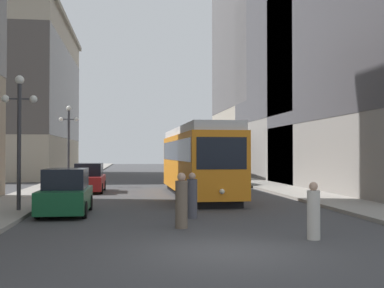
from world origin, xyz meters
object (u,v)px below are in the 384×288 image
pedestrian_crossing_far (314,213)px  lamp_post_left_near (19,121)px  streetcar (197,159)px  lamp_post_left_far (69,133)px  pedestrian_crossing_near (181,202)px  parked_car_right_far (228,175)px  parked_car_left_near (89,179)px  pedestrian_on_sidewalk (192,197)px  parked_car_left_mid (66,193)px  transit_bus (209,158)px

pedestrian_crossing_far → lamp_post_left_near: size_ratio=0.30×
streetcar → lamp_post_left_far: size_ratio=2.31×
pedestrian_crossing_near → lamp_post_left_far: (-6.11, 20.29, 3.08)m
parked_car_right_far → pedestrian_crossing_far: parked_car_right_far is taller
parked_car_left_near → pedestrian_on_sidewalk: bearing=-68.9°
lamp_post_left_near → lamp_post_left_far: lamp_post_left_far is taller
lamp_post_left_near → pedestrian_on_sidewalk: bearing=-18.0°
parked_car_right_far → parked_car_left_mid: bearing=54.4°
pedestrian_crossing_far → parked_car_left_near: bearing=-178.2°
pedestrian_on_sidewalk → lamp_post_left_far: (-6.77, 17.94, 3.13)m
pedestrian_crossing_far → pedestrian_crossing_near: bearing=-147.4°
parked_car_left_near → lamp_post_left_near: (-1.90, -10.69, 2.89)m
parked_car_left_near → parked_car_right_far: bearing=24.6°
parked_car_left_near → pedestrian_on_sidewalk: (4.87, -12.89, -0.05)m
transit_bus → lamp_post_left_near: bearing=-112.9°
transit_bus → pedestrian_crossing_far: size_ratio=7.08×
lamp_post_left_near → lamp_post_left_far: 15.73m
transit_bus → pedestrian_crossing_near: transit_bus is taller
parked_car_left_mid → lamp_post_left_near: bearing=168.6°
pedestrian_crossing_near → lamp_post_left_near: bearing=-99.1°
pedestrian_crossing_near → pedestrian_on_sidewalk: pedestrian_crossing_near is taller
pedestrian_on_sidewalk → pedestrian_crossing_near: bearing=40.1°
parked_car_right_far → streetcar: bearing=64.1°
parked_car_left_mid → pedestrian_crossing_far: (7.69, -6.69, -0.09)m
pedestrian_crossing_near → transit_bus: bearing=-163.5°
pedestrian_on_sidewalk → lamp_post_left_far: size_ratio=0.30×
parked_car_left_near → lamp_post_left_near: bearing=-99.7°
parked_car_left_mid → parked_car_right_far: size_ratio=0.88×
lamp_post_left_far → parked_car_right_far: bearing=-3.2°
parked_car_left_near → parked_car_left_mid: 11.06m
parked_car_right_far → pedestrian_crossing_near: size_ratio=2.66×
parked_car_left_near → parked_car_left_mid: same height
parked_car_left_mid → lamp_post_left_far: 16.51m
pedestrian_crossing_far → pedestrian_on_sidewalk: bearing=-171.4°
lamp_post_left_near → parked_car_left_mid: bearing=-11.3°
streetcar → pedestrian_on_sidewalk: size_ratio=7.79×
pedestrian_crossing_near → lamp_post_left_far: size_ratio=0.31×
parked_car_left_mid → lamp_post_left_far: bearing=96.6°
parked_car_left_mid → transit_bus: bearing=68.7°
parked_car_right_far → lamp_post_left_near: 19.30m
streetcar → lamp_post_left_far: lamp_post_left_far is taller
pedestrian_on_sidewalk → streetcar: bearing=-133.5°
parked_car_left_mid → parked_car_right_far: same height
parked_car_left_near → parked_car_right_far: size_ratio=0.95×
streetcar → pedestrian_crossing_near: size_ratio=7.40×
pedestrian_crossing_far → lamp_post_left_far: 24.94m
parked_car_left_near → pedestrian_on_sidewalk: size_ratio=2.66×
lamp_post_left_far → parked_car_left_near: bearing=-69.4°
transit_bus → pedestrian_crossing_near: size_ratio=6.37×
parked_car_left_mid → lamp_post_left_near: lamp_post_left_near is taller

